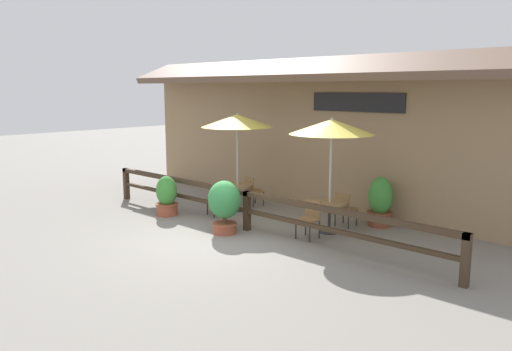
% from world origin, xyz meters
% --- Properties ---
extents(ground_plane, '(60.00, 60.00, 0.00)m').
position_xyz_m(ground_plane, '(0.00, 0.00, 0.00)').
color(ground_plane, gray).
extents(building_facade, '(14.28, 1.49, 4.23)m').
position_xyz_m(building_facade, '(0.00, 4.10, 2.17)').
color(building_facade, '#997A56').
rests_on(building_facade, ground).
extents(patio_railing, '(10.40, 0.14, 0.95)m').
position_xyz_m(patio_railing, '(0.00, 1.05, 0.70)').
color(patio_railing, '#3D2D1E').
rests_on(patio_railing, ground).
extents(patio_umbrella_near, '(1.95, 1.95, 2.70)m').
position_xyz_m(patio_umbrella_near, '(-1.56, 2.30, 2.49)').
color(patio_umbrella_near, '#B7B2A8').
rests_on(patio_umbrella_near, ground).
extents(dining_table_near, '(0.82, 0.82, 0.74)m').
position_xyz_m(dining_table_near, '(-1.56, 2.30, 0.59)').
color(dining_table_near, olive).
rests_on(dining_table_near, ground).
extents(chair_near_streetside, '(0.50, 0.50, 0.86)m').
position_xyz_m(chair_near_streetside, '(-1.58, 1.62, 0.48)').
color(chair_near_streetside, olive).
rests_on(chair_near_streetside, ground).
extents(chair_near_wallside, '(0.47, 0.47, 0.86)m').
position_xyz_m(chair_near_wallside, '(-1.63, 2.99, 0.48)').
color(chair_near_wallside, olive).
rests_on(chair_near_wallside, ground).
extents(patio_umbrella_middle, '(1.95, 1.95, 2.70)m').
position_xyz_m(patio_umbrella_middle, '(1.56, 2.22, 2.49)').
color(patio_umbrella_middle, '#B7B2A8').
rests_on(patio_umbrella_middle, ground).
extents(dining_table_middle, '(0.82, 0.82, 0.74)m').
position_xyz_m(dining_table_middle, '(1.56, 2.22, 0.59)').
color(dining_table_middle, olive).
rests_on(dining_table_middle, ground).
extents(chair_middle_streetside, '(0.43, 0.43, 0.86)m').
position_xyz_m(chair_middle_streetside, '(1.48, 1.54, 0.48)').
color(chair_middle_streetside, olive).
rests_on(chair_middle_streetside, ground).
extents(chair_middle_wallside, '(0.43, 0.43, 0.86)m').
position_xyz_m(chair_middle_wallside, '(1.54, 2.90, 0.48)').
color(chair_middle_wallside, olive).
rests_on(chair_middle_wallside, ground).
extents(potted_plant_small_flowering, '(0.81, 0.73, 1.25)m').
position_xyz_m(potted_plant_small_flowering, '(-0.21, 0.51, 0.71)').
color(potted_plant_small_flowering, '#9E4C33').
rests_on(potted_plant_small_flowering, ground).
extents(potted_plant_corner_fern, '(0.60, 0.60, 1.06)m').
position_xyz_m(potted_plant_corner_fern, '(-2.58, 0.64, 0.51)').
color(potted_plant_corner_fern, '#9E4C33').
rests_on(potted_plant_corner_fern, ground).
extents(potted_plant_broad_leaf, '(0.62, 0.62, 1.22)m').
position_xyz_m(potted_plant_broad_leaf, '(2.14, 3.55, 0.59)').
color(potted_plant_broad_leaf, brown).
rests_on(potted_plant_broad_leaf, ground).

